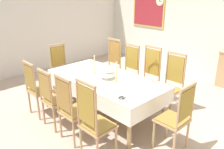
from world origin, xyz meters
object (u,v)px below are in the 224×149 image
dining_table (105,81)px  chair_north_a (111,64)px  chair_north_c (148,76)px  spoon_primary (154,82)px  chair_north_b (128,70)px  chair_north_d (171,83)px  bowl_near_right (67,73)px  chair_south_c (72,108)px  chair_head_east (176,117)px  candlestick_east (116,74)px  soup_tureen (107,72)px  mounted_clock (160,1)px  chair_south_d (94,120)px  chair_head_west (61,67)px  chair_south_b (53,97)px  chair_south_a (38,87)px  bowl_near_left (148,80)px  candlestick_west (95,66)px  framed_painting (148,11)px  bowl_far_left (122,99)px  spoon_secondary (65,72)px

dining_table → chair_north_a: chair_north_a is taller
chair_north_c → spoon_primary: size_ratio=6.95×
chair_north_b → chair_north_d: (1.12, 0.00, 0.01)m
bowl_near_right → spoon_primary: (1.48, 0.87, -0.01)m
chair_south_c → spoon_primary: bearing=70.7°
chair_head_east → candlestick_east: size_ratio=2.93×
chair_north_c → chair_north_b: bearing=0.3°
chair_north_c → spoon_primary: (0.51, -0.49, 0.14)m
soup_tureen → candlestick_east: bearing=0.0°
chair_south_c → soup_tureen: bearing=103.2°
chair_head_east → mounted_clock: (-2.81, 3.43, 1.42)m
chair_south_c → chair_south_d: chair_south_d is taller
chair_head_west → bowl_near_right: size_ratio=7.44×
dining_table → chair_south_b: bearing=-106.3°
chair_south_a → chair_north_a: (0.00, 1.94, 0.04)m
candlestick_east → bowl_near_right: candlestick_east is taller
chair_north_c → chair_north_d: (0.55, -0.00, -0.01)m
chair_north_d → soup_tureen: bearing=51.2°
chair_south_b → bowl_near_left: (0.96, 1.42, 0.21)m
chair_head_west → chair_north_c: bearing=117.8°
chair_north_c → candlestick_west: chair_north_c is taller
chair_south_a → chair_south_c: bearing=-0.1°
chair_south_a → soup_tureen: size_ratio=3.46×
mounted_clock → framed_painting: 0.53m
chair_south_d → bowl_near_right: size_ratio=8.04×
soup_tureen → framed_painting: size_ratio=0.26×
chair_south_c → chair_north_a: bearing=120.5°
chair_head_west → framed_painting: bearing=-177.9°
bowl_far_left → chair_south_c: bearing=-139.6°
candlestick_west → spoon_primary: candlestick_west is taller
chair_north_b → spoon_secondary: chair_north_b is taller
chair_north_a → chair_head_east: size_ratio=1.10×
bowl_far_left → spoon_secondary: bearing=176.7°
bowl_near_left → chair_south_a: bearing=-137.3°
mounted_clock → chair_north_d: bearing=-49.5°
candlestick_west → candlestick_east: same height
candlestick_west → bowl_near_right: (-0.38, -0.39, -0.14)m
chair_north_a → chair_north_d: 1.70m
chair_north_a → dining_table: bearing=131.4°
dining_table → chair_head_east: chair_head_east is taller
chair_south_a → framed_painting: framed_painting is taller
chair_head_east → candlestick_west: candlestick_west is taller
chair_north_b → candlestick_east: size_ratio=3.10×
chair_north_a → bowl_near_right: size_ratio=8.02×
chair_head_east → chair_north_a: bearing=68.1°
chair_head_west → candlestick_west: 1.30m
dining_table → mounted_clock: (-1.25, 3.43, 1.31)m
chair_north_b → bowl_near_left: 1.10m
soup_tureen → chair_north_a: bearing=133.3°
chair_north_a → chair_south_d: size_ratio=1.00×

